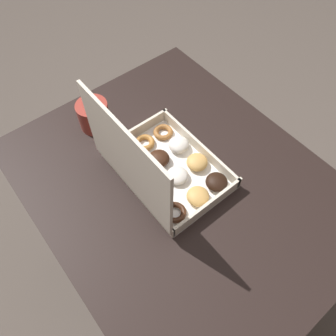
% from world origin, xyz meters
% --- Properties ---
extents(ground_plane, '(8.00, 8.00, 0.00)m').
position_xyz_m(ground_plane, '(0.00, 0.00, 0.00)').
color(ground_plane, '#564C44').
extents(dining_table, '(0.92, 0.74, 0.76)m').
position_xyz_m(dining_table, '(0.00, 0.00, 0.63)').
color(dining_table, black).
rests_on(dining_table, ground_plane).
extents(donut_box, '(0.32, 0.24, 0.29)m').
position_xyz_m(donut_box, '(0.04, 0.03, 0.82)').
color(donut_box, white).
rests_on(donut_box, dining_table).
extents(coffee_mug, '(0.09, 0.09, 0.09)m').
position_xyz_m(coffee_mug, '(0.32, 0.07, 0.81)').
color(coffee_mug, '#A3382D').
rests_on(coffee_mug, dining_table).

